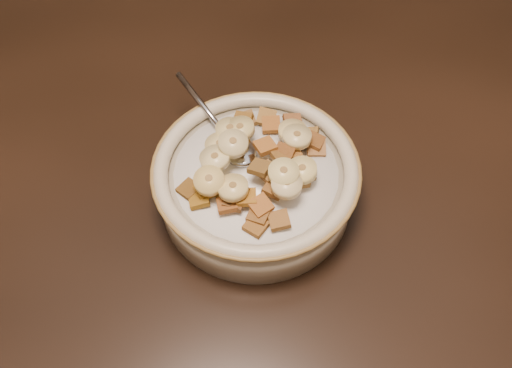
{
  "coord_description": "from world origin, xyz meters",
  "views": [
    {
      "loc": [
        0.01,
        -0.46,
        1.28
      ],
      "look_at": [
        0.02,
        -0.11,
        0.78
      ],
      "focal_mm": 40.0,
      "sensor_mm": 36.0,
      "label": 1
    }
  ],
  "objects_px": {
    "chair": "(327,27)",
    "spoon": "(238,150)",
    "cereal_bowl": "(256,187)",
    "table": "(236,140)"
  },
  "relations": [
    {
      "from": "cereal_bowl",
      "to": "spoon",
      "type": "height_order",
      "value": "spoon"
    },
    {
      "from": "chair",
      "to": "cereal_bowl",
      "type": "xyz_separation_m",
      "value": [
        -0.17,
        -0.62,
        0.29
      ]
    },
    {
      "from": "chair",
      "to": "spoon",
      "type": "relative_size",
      "value": 19.32
    },
    {
      "from": "chair",
      "to": "table",
      "type": "bearing_deg",
      "value": -108.88
    },
    {
      "from": "spoon",
      "to": "chair",
      "type": "bearing_deg",
      "value": -142.09
    },
    {
      "from": "spoon",
      "to": "table",
      "type": "bearing_deg",
      "value": -121.78
    },
    {
      "from": "cereal_bowl",
      "to": "table",
      "type": "bearing_deg",
      "value": 102.19
    },
    {
      "from": "chair",
      "to": "spoon",
      "type": "xyz_separation_m",
      "value": [
        -0.19,
        -0.59,
        0.32
      ]
    },
    {
      "from": "cereal_bowl",
      "to": "spoon",
      "type": "xyz_separation_m",
      "value": [
        -0.02,
        0.03,
        0.03
      ]
    },
    {
      "from": "table",
      "to": "chair",
      "type": "relative_size",
      "value": 1.43
    }
  ]
}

